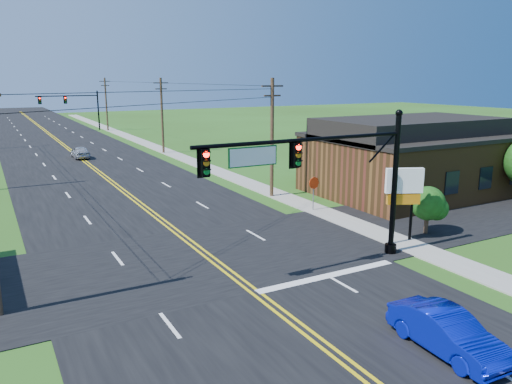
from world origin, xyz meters
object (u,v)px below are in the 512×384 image
signal_mast_far (72,105)px  stop_sign (314,186)px  blue_car (447,333)px  signal_mast_main (324,172)px

signal_mast_far → stop_sign: bearing=-84.8°
signal_mast_far → blue_car: signal_mast_far is taller
signal_mast_main → signal_mast_far: same height
signal_mast_main → stop_sign: signal_mast_main is taller
signal_mast_main → signal_mast_far: 72.00m
signal_mast_main → blue_car: size_ratio=2.61×
signal_mast_main → blue_car: signal_mast_main is taller
blue_car → stop_sign: stop_sign is taller
stop_sign → signal_mast_main: bearing=-126.9°
signal_mast_far → blue_car: (-0.91, -80.17, -3.83)m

